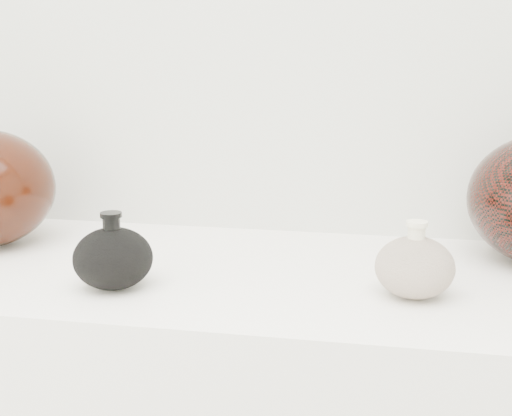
# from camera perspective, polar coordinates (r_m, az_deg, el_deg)

# --- Properties ---
(black_gourd_vase) EXTENTS (0.14, 0.14, 0.11)m
(black_gourd_vase) POSITION_cam_1_polar(r_m,az_deg,el_deg) (1.06, -11.37, -3.92)
(black_gourd_vase) COLOR black
(black_gourd_vase) RESTS_ON display_counter
(cream_gourd_vase) EXTENTS (0.12, 0.12, 0.11)m
(cream_gourd_vase) POSITION_cam_1_polar(r_m,az_deg,el_deg) (1.02, 12.58, -4.59)
(cream_gourd_vase) COLOR beige
(cream_gourd_vase) RESTS_ON display_counter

